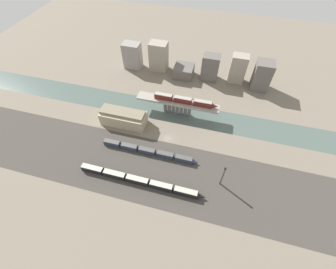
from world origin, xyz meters
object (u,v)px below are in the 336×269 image
Objects in this scene: warehouse_building at (124,117)px; signal_tower at (223,176)px; train_on_bridge at (185,100)px; train_yard_mid at (149,151)px; train_yard_near at (140,181)px.

signal_tower is (66.61, -28.35, 2.91)m from warehouse_building.
warehouse_building is 72.45m from signal_tower.
train_yard_mid is at bearing -108.93° from train_on_bridge.
train_yard_near reaches higher than train_yard_mid.
train_on_bridge is 2.61× the size of signal_tower.
train_on_bridge is at bearing 26.33° from warehouse_building.
train_yard_mid is at bearing 93.88° from train_yard_near.
train_yard_mid is 30.72m from warehouse_building.
train_yard_near is 46.48m from warehouse_building.
warehouse_building reaches higher than train_yard_mid.
signal_tower is at bearing -57.05° from train_on_bridge.
train_on_bridge is 0.60× the size of train_yard_near.
train_yard_mid is 3.62× the size of signal_tower.
train_on_bridge is 40.90m from train_yard_mid.
train_yard_mid is 2.00× the size of warehouse_building.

